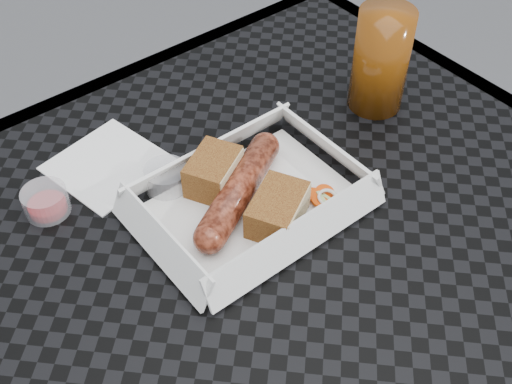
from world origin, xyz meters
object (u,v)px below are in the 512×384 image
bratwurst (239,189)px  drink_glass (381,60)px  patio_table (294,288)px  food_tray (250,204)px

bratwurst → drink_glass: (0.25, 0.03, 0.05)m
drink_glass → bratwurst: bearing=-172.9°
patio_table → bratwurst: bratwurst is taller
patio_table → drink_glass: size_ratio=5.85×
patio_table → drink_glass: (0.24, 0.12, 0.14)m
food_tray → bratwurst: size_ratio=1.31×
bratwurst → drink_glass: 0.26m
patio_table → food_tray: food_tray is taller
drink_glass → patio_table: bearing=-153.4°
patio_table → food_tray: (-0.00, 0.08, 0.08)m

